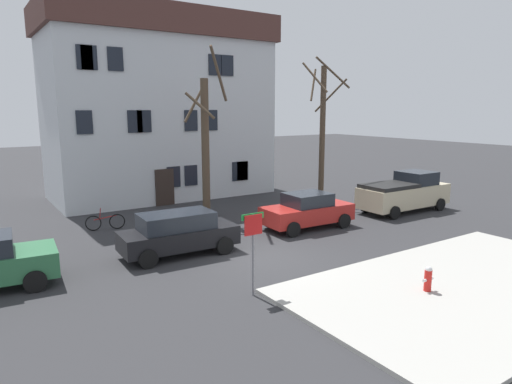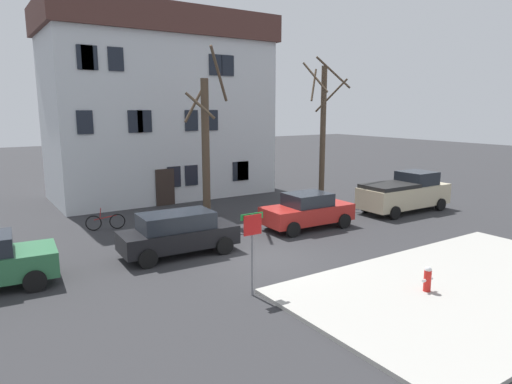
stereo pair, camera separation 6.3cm
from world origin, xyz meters
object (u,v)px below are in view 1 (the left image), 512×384
Objects in this scene: pickup_truck_beige at (404,193)px; car_black_wagon at (178,233)px; street_sign_pole at (253,238)px; car_red_sedan at (307,211)px; fire_hydrant at (428,278)px; bicycle_leaning at (105,222)px; tree_bare_mid at (322,128)px; tree_bare_near at (206,144)px; building_main at (160,105)px.

car_black_wagon is at bearing -179.29° from pickup_truck_beige.
street_sign_pole is at bearing -86.57° from car_black_wagon.
car_red_sedan is at bearing 3.00° from car_black_wagon.
fire_hydrant is (4.67, -7.59, -0.34)m from car_black_wagon.
fire_hydrant is at bearing -64.76° from bicycle_leaning.
car_black_wagon is (-11.51, -4.94, -3.50)m from tree_bare_mid.
street_sign_pole is at bearing -80.67° from bicycle_leaning.
pickup_truck_beige is (6.63, -0.18, 0.19)m from car_red_sedan.
pickup_truck_beige is at bearing -1.57° from car_red_sedan.
street_sign_pole is at bearing -141.06° from car_red_sedan.
car_red_sedan is at bearing -136.83° from tree_bare_mid.
car_red_sedan is (-4.90, -4.60, -3.53)m from tree_bare_mid.
tree_bare_mid is 1.86× the size of car_black_wagon.
pickup_truck_beige is 11.56m from fire_hydrant.
tree_bare_near reaches higher than street_sign_pole.
pickup_truck_beige is (9.03, -11.77, -4.67)m from building_main.
building_main is at bearing 91.37° from fire_hydrant.
tree_bare_near is at bearing 52.03° from car_black_wagon.
building_main is at bearing 127.51° from pickup_truck_beige.
building_main is 7.65m from tree_bare_near.
car_red_sedan is at bearing 38.94° from street_sign_pole.
tree_bare_near is 1.00× the size of tree_bare_mid.
car_red_sedan is 5.63× the size of fire_hydrant.
pickup_truck_beige is (9.68, -4.39, -2.76)m from tree_bare_near.
car_black_wagon is 8.92m from fire_hydrant.
tree_bare_near is 1.54× the size of pickup_truck_beige.
street_sign_pole reaches higher than car_red_sedan.
bicycle_leaning is (-5.55, -6.76, -5.32)m from building_main.
fire_hydrant is at bearing -32.82° from street_sign_pole.
tree_bare_near is 1.87× the size of car_black_wagon.
car_red_sedan is at bearing -78.28° from building_main.
building_main is 8.01× the size of bicycle_leaning.
pickup_truck_beige is at bearing 42.14° from fire_hydrant.
tree_bare_near is at bearing -7.24° from bicycle_leaning.
car_red_sedan is 9.31m from bicycle_leaning.
tree_bare_near is at bearing 155.63° from pickup_truck_beige.
building_main reaches higher than tree_bare_mid.
car_black_wagon is 4.86m from street_sign_pole.
car_black_wagon is at bearing -75.40° from bicycle_leaning.
car_black_wagon is at bearing -177.00° from car_red_sedan.
fire_hydrant is (1.12, -12.14, -3.26)m from tree_bare_near.
tree_bare_mid reaches higher than car_red_sedan.
tree_bare_mid is at bearing 40.85° from street_sign_pole.
fire_hydrant is (-8.57, -7.75, -0.50)m from pickup_truck_beige.
street_sign_pole is at bearing -159.18° from pickup_truck_beige.
street_sign_pole reaches higher than car_black_wagon.
fire_hydrant is at bearing -137.86° from pickup_truck_beige.
street_sign_pole is 10.16m from bicycle_leaning.
bicycle_leaning is (-7.95, 4.83, -0.46)m from car_red_sedan.
building_main is 3.06× the size of car_black_wagon.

